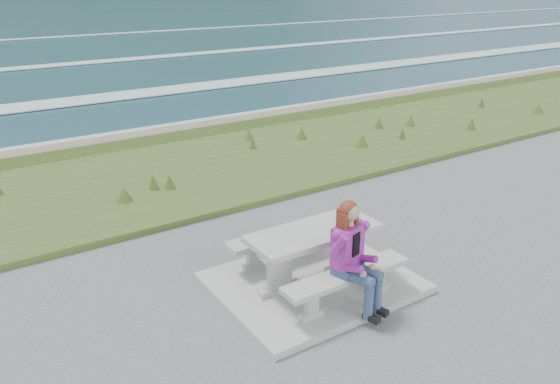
# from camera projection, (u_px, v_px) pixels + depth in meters

# --- Properties ---
(concrete_slab) EXTENTS (2.60, 2.10, 0.10)m
(concrete_slab) POSITION_uv_depth(u_px,v_px,m) (313.00, 283.00, 7.48)
(concrete_slab) COLOR #AEAFA9
(concrete_slab) RESTS_ON ground
(picnic_table) EXTENTS (1.80, 0.75, 0.75)m
(picnic_table) POSITION_uv_depth(u_px,v_px,m) (314.00, 241.00, 7.25)
(picnic_table) COLOR #AEAFA9
(picnic_table) RESTS_ON concrete_slab
(bench_landward) EXTENTS (1.80, 0.35, 0.45)m
(bench_landward) POSITION_uv_depth(u_px,v_px,m) (347.00, 280.00, 6.79)
(bench_landward) COLOR #AEAFA9
(bench_landward) RESTS_ON concrete_slab
(bench_seaward) EXTENTS (1.80, 0.35, 0.45)m
(bench_seaward) POSITION_uv_depth(u_px,v_px,m) (285.00, 237.00, 7.88)
(bench_seaward) COLOR #AEAFA9
(bench_seaward) RESTS_ON concrete_slab
(grass_verge) EXTENTS (160.00, 4.50, 0.22)m
(grass_verge) POSITION_uv_depth(u_px,v_px,m) (171.00, 179.00, 11.39)
(grass_verge) COLOR #314D1D
(grass_verge) RESTS_ON ground
(shore_drop) EXTENTS (160.00, 0.80, 2.20)m
(shore_drop) POSITION_uv_depth(u_px,v_px,m) (126.00, 145.00, 13.64)
(shore_drop) COLOR #6D6451
(shore_drop) RESTS_ON ground
(ocean) EXTENTS (1600.00, 1600.00, 0.09)m
(ocean) POSITION_uv_depth(u_px,v_px,m) (19.00, 95.00, 27.64)
(ocean) COLOR #1F4959
(ocean) RESTS_ON ground
(seated_woman) EXTENTS (0.56, 0.77, 1.41)m
(seated_woman) POSITION_uv_depth(u_px,v_px,m) (357.00, 271.00, 6.65)
(seated_woman) COLOR navy
(seated_woman) RESTS_ON concrete_slab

